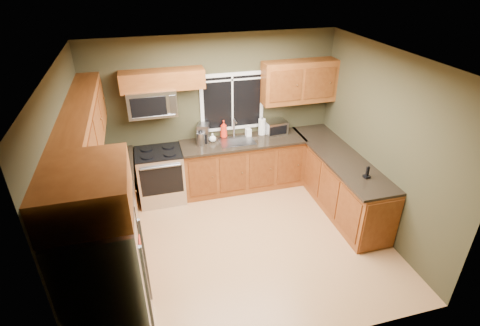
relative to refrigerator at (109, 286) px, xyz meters
name	(u,v)px	position (x,y,z in m)	size (l,w,h in m)	color
floor	(243,241)	(1.74, 1.30, -0.90)	(4.20, 4.20, 0.00)	#AB784B
ceiling	(244,60)	(1.74, 1.30, 1.80)	(4.20, 4.20, 0.00)	white
back_wall	(215,114)	(1.74, 3.10, 0.45)	(4.20, 4.20, 0.00)	#373420
front_wall	(296,254)	(1.74, -0.50, 0.45)	(4.20, 4.20, 0.00)	#373420
left_wall	(75,185)	(-0.36, 1.30, 0.45)	(3.60, 3.60, 0.00)	#373420
right_wall	(382,144)	(3.84, 1.30, 0.45)	(3.60, 3.60, 0.00)	#373420
window	(232,102)	(2.04, 3.08, 0.65)	(1.12, 0.03, 1.02)	white
base_cabinets_left	(114,218)	(-0.06, 1.78, -0.45)	(0.60, 2.65, 0.90)	brown
countertop_left	(110,190)	(-0.04, 1.78, 0.02)	(0.65, 2.65, 0.04)	black
base_cabinets_back	(243,165)	(2.15, 2.80, -0.45)	(2.17, 0.60, 0.90)	brown
countertop_back	(243,142)	(2.15, 2.78, 0.02)	(2.17, 0.65, 0.04)	black
base_cabinets_peninsula	(338,181)	(3.54, 1.84, -0.45)	(0.60, 2.52, 0.90)	brown
countertop_peninsula	(340,156)	(3.51, 1.85, 0.02)	(0.65, 2.50, 0.04)	black
upper_cabinets_left	(84,129)	(-0.20, 1.78, 0.96)	(0.33, 2.65, 0.72)	brown
upper_cabinets_back_left	(162,80)	(0.89, 2.94, 1.17)	(1.30, 0.33, 0.30)	brown
upper_cabinets_back_right	(299,82)	(3.19, 2.94, 0.96)	(1.30, 0.33, 0.72)	brown
upper_cabinet_over_fridge	(85,190)	(0.00, 0.00, 1.13)	(0.72, 0.90, 0.38)	brown
refrigerator	(109,286)	(0.00, 0.00, 0.00)	(0.74, 0.90, 1.80)	#B7B7BC
range	(161,175)	(0.69, 2.77, -0.43)	(0.76, 0.69, 0.94)	#B7B7BC
microwave	(152,102)	(0.69, 2.91, 0.83)	(0.76, 0.41, 0.42)	#B7B7BC
sink	(237,140)	(2.04, 2.79, 0.05)	(0.60, 0.42, 0.36)	slate
toaster_oven	(276,127)	(2.80, 2.92, 0.16)	(0.40, 0.33, 0.24)	#B7B7BC
coffee_maker	(204,133)	(1.49, 2.94, 0.19)	(0.25, 0.29, 0.31)	slate
kettle	(201,138)	(1.42, 2.82, 0.16)	(0.18, 0.18, 0.26)	#B7B7BC
paper_towel_roll	(262,127)	(2.55, 2.96, 0.18)	(0.13, 0.13, 0.32)	white
soap_bottle_a	(224,129)	(1.86, 3.00, 0.20)	(0.12, 0.12, 0.31)	red
soap_bottle_b	(248,131)	(2.29, 2.94, 0.14)	(0.09, 0.09, 0.20)	white
soap_bottle_c	(213,138)	(1.63, 2.88, 0.12)	(0.12, 0.12, 0.15)	white
cordless_phone	(367,174)	(3.54, 1.12, 0.09)	(0.09, 0.09, 0.18)	black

